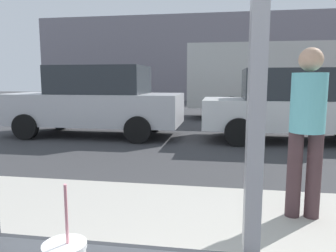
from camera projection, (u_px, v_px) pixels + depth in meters
ground_plane at (224, 134)px, 8.91m from camera, size 60.00×60.00×0.00m
sidewalk_strip at (230, 251)px, 2.65m from camera, size 16.00×2.80×0.13m
building_facade_far at (223, 58)px, 23.35m from camera, size 28.00×1.20×6.17m
parked_car_silver at (95, 101)px, 8.51m from camera, size 4.63×1.97×1.83m
parked_car_white at (293, 105)px, 7.72m from camera, size 4.34×1.95×1.74m
box_truck at (276, 78)px, 12.16m from camera, size 6.77×2.44×2.79m
pedestrian at (307, 123)px, 3.04m from camera, size 0.32×0.32×1.63m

